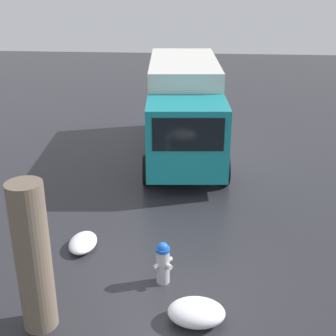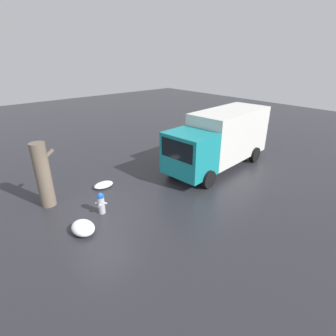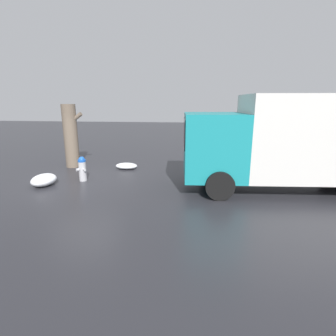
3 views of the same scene
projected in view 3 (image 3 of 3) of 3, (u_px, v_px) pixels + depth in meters
ground_plane at (83, 181)px, 10.07m from camera, size 60.00×60.00×0.00m
fire_hydrant at (82, 168)px, 9.95m from camera, size 0.41×0.41×0.94m
tree_trunk at (71, 136)px, 11.92m from camera, size 0.94×0.62×2.85m
delivery_truck at (296, 140)px, 8.72m from camera, size 7.26×3.04×3.18m
snow_pile_by_hydrant at (44, 180)px, 9.46m from camera, size 0.78×1.07×0.41m
snow_pile_curbside at (126, 166)px, 11.82m from camera, size 0.97×0.63×0.27m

